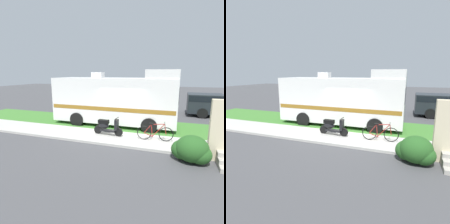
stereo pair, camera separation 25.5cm
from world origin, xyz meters
TOP-DOWN VIEW (x-y plane):
  - ground_plane at (0.00, 0.00)m, footprint 80.00×80.00m
  - sidewalk at (0.00, -1.20)m, footprint 24.00×2.00m
  - grass_strip at (0.00, 1.50)m, footprint 24.00×3.40m
  - motorhome_rv at (-0.69, 1.53)m, footprint 7.81×2.71m
  - scooter at (-0.42, -0.98)m, footprint 1.64×0.50m
  - bicycle at (2.09, -1.04)m, footprint 1.73×0.52m
  - pickup_truck_near at (5.95, 6.36)m, footprint 5.68×2.25m
  - bush_by_porch at (3.64, -2.69)m, footprint 1.46×1.09m

SIDE VIEW (x-z plane):
  - ground_plane at x=0.00m, z-range 0.00..0.00m
  - grass_strip at x=0.00m, z-range 0.00..0.08m
  - sidewalk at x=0.00m, z-range 0.00..0.12m
  - bush_by_porch at x=3.64m, z-range -0.03..1.00m
  - bicycle at x=2.09m, z-range 0.06..0.96m
  - scooter at x=-0.42m, z-range 0.09..1.06m
  - pickup_truck_near at x=5.95m, z-range 0.07..1.81m
  - motorhome_rv at x=-0.69m, z-range -0.09..3.46m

